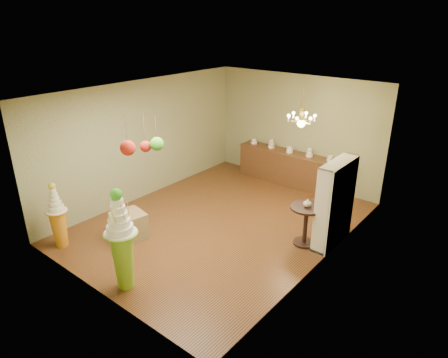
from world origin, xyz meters
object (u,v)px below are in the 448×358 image
Objects in this scene: round_table at (306,220)px; pedestal_orange at (59,223)px; pedestal_green at (122,248)px; sideboard at (289,167)px.

pedestal_orange is at bearing -140.01° from round_table.
pedestal_green is 3.68m from round_table.
pedestal_orange reaches higher than round_table.
sideboard is 3.51× the size of round_table.
pedestal_green reaches higher than sideboard.
round_table is (1.94, -2.59, 0.08)m from sideboard.
pedestal_green is at bearing -88.23° from sideboard.
pedestal_orange is 0.47× the size of sideboard.
round_table is (3.85, 3.23, 0.02)m from pedestal_orange.
pedestal_green is 5.83m from sideboard.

